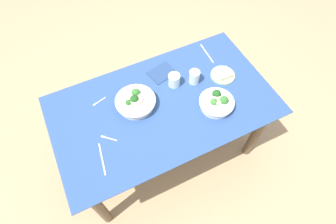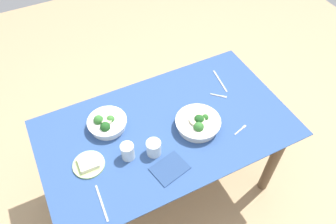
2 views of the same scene
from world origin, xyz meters
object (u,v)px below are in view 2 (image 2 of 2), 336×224
(fork_by_far_bowl, at_px, (219,96))
(table_knife_right, at_px, (220,81))
(broccoli_bowl_near, at_px, (107,123))
(broccoli_bowl_far, at_px, (198,123))
(bread_side_plate, at_px, (89,164))
(water_glass_side, at_px, (154,148))
(table_knife_left, at_px, (102,203))
(napkin_folded_upper, at_px, (170,168))
(water_glass_center, at_px, (128,151))
(fork_by_near_bowl, at_px, (241,130))

(fork_by_far_bowl, relative_size, table_knife_right, 0.40)
(broccoli_bowl_near, height_order, fork_by_far_bowl, broccoli_bowl_near)
(broccoli_bowl_far, distance_m, bread_side_plate, 0.66)
(water_glass_side, bearing_deg, bread_side_plate, -13.60)
(table_knife_left, relative_size, napkin_folded_upper, 1.13)
(water_glass_side, xyz_separation_m, table_knife_right, (-0.64, -0.32, -0.04))
(broccoli_bowl_near, height_order, bread_side_plate, broccoli_bowl_near)
(broccoli_bowl_far, height_order, water_glass_side, broccoli_bowl_far)
(water_glass_center, bearing_deg, broccoli_bowl_far, -179.22)
(bread_side_plate, relative_size, napkin_folded_upper, 0.94)
(water_glass_center, bearing_deg, napkin_folded_upper, 134.75)
(water_glass_side, relative_size, table_knife_right, 0.44)
(table_knife_right, relative_size, napkin_folded_upper, 1.15)
(fork_by_far_bowl, bearing_deg, table_knife_left, -116.06)
(fork_by_far_bowl, xyz_separation_m, table_knife_left, (0.92, 0.36, -0.00))
(broccoli_bowl_far, distance_m, fork_by_far_bowl, 0.30)
(bread_side_plate, height_order, table_knife_left, bread_side_plate)
(broccoli_bowl_far, bearing_deg, water_glass_side, 8.40)
(fork_by_near_bowl, bearing_deg, bread_side_plate, 153.23)
(bread_side_plate, bearing_deg, broccoli_bowl_near, -131.66)
(water_glass_center, distance_m, table_knife_left, 0.30)
(bread_side_plate, height_order, table_knife_right, bread_side_plate)
(water_glass_side, xyz_separation_m, table_knife_left, (0.36, 0.16, -0.04))
(water_glass_center, xyz_separation_m, napkin_folded_upper, (-0.17, 0.17, -0.05))
(fork_by_near_bowl, bearing_deg, broccoli_bowl_near, 136.11)
(broccoli_bowl_far, xyz_separation_m, water_glass_center, (0.45, 0.01, 0.01))
(table_knife_left, bearing_deg, water_glass_center, -46.34)
(water_glass_center, xyz_separation_m, fork_by_near_bowl, (-0.66, 0.13, -0.05))
(broccoli_bowl_far, bearing_deg, napkin_folded_upper, 32.61)
(napkin_folded_upper, bearing_deg, fork_by_near_bowl, -174.77)
(napkin_folded_upper, bearing_deg, water_glass_side, -76.31)
(broccoli_bowl_near, height_order, water_glass_center, water_glass_center)
(bread_side_plate, xyz_separation_m, table_knife_right, (-0.99, -0.23, -0.01))
(broccoli_bowl_near, xyz_separation_m, fork_by_near_bowl, (-0.70, 0.37, -0.03))
(fork_by_far_bowl, height_order, fork_by_near_bowl, same)
(water_glass_side, distance_m, fork_by_far_bowl, 0.60)
(broccoli_bowl_near, bearing_deg, fork_by_near_bowl, 151.86)
(broccoli_bowl_near, bearing_deg, water_glass_center, 97.67)
(water_glass_center, relative_size, table_knife_left, 0.49)
(broccoli_bowl_near, xyz_separation_m, fork_by_far_bowl, (-0.73, 0.08, -0.03))
(bread_side_plate, bearing_deg, table_knife_right, -166.78)
(broccoli_bowl_far, xyz_separation_m, broccoli_bowl_near, (0.48, -0.24, -0.00))
(fork_by_far_bowl, relative_size, fork_by_near_bowl, 0.86)
(broccoli_bowl_near, distance_m, bread_side_plate, 0.27)
(water_glass_center, height_order, table_knife_right, water_glass_center)
(broccoli_bowl_near, xyz_separation_m, napkin_folded_upper, (-0.20, 0.42, -0.03))
(table_knife_left, bearing_deg, water_glass_side, -64.15)
(broccoli_bowl_far, height_order, napkin_folded_upper, broccoli_bowl_far)
(bread_side_plate, distance_m, fork_by_near_bowl, 0.89)
(broccoli_bowl_near, bearing_deg, table_knife_right, -177.87)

